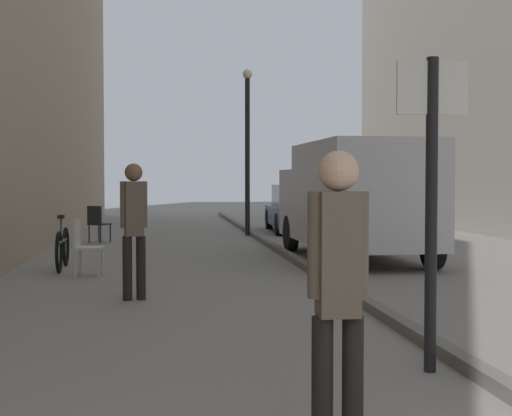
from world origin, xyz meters
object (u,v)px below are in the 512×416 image
object	(u,v)px
delivery_van	(355,197)
cafe_chair_by_doorway	(84,243)
parked_car	(300,209)
street_sign_post	(431,186)
pedestrian_main_foreground	(338,283)
bicycle_leaning	(63,248)
cafe_chair_near_window	(97,221)
pedestrian_mid_block	(134,221)
lamp_post	(247,141)

from	to	relation	value
delivery_van	cafe_chair_by_doorway	size ratio (longest dim) A/B	5.65
parked_car	street_sign_post	distance (m)	16.55
delivery_van	pedestrian_main_foreground	bearing A→B (deg)	-106.70
cafe_chair_by_doorway	pedestrian_main_foreground	bearing A→B (deg)	21.22
delivery_van	parked_car	size ratio (longest dim) A/B	1.24
parked_car	pedestrian_main_foreground	bearing A→B (deg)	-97.37
bicycle_leaning	cafe_chair_near_window	xyz separation A→B (m)	(0.11, 5.59, 0.17)
pedestrian_main_foreground	cafe_chair_near_window	world-z (taller)	pedestrian_main_foreground
pedestrian_mid_block	cafe_chair_by_doorway	world-z (taller)	pedestrian_mid_block
bicycle_leaning	cafe_chair_by_doorway	xyz separation A→B (m)	(0.48, -1.00, 0.17)
pedestrian_main_foreground	cafe_chair_near_window	xyz separation A→B (m)	(-2.67, 14.97, -0.47)
cafe_chair_near_window	lamp_post	bearing A→B (deg)	61.66
cafe_chair_near_window	delivery_van	bearing A→B (deg)	-4.66
pedestrian_main_foreground	parked_car	world-z (taller)	pedestrian_main_foreground
street_sign_post	cafe_chair_near_window	size ratio (longest dim) A/B	2.77
lamp_post	parked_car	bearing A→B (deg)	35.18
delivery_van	parked_car	xyz separation A→B (m)	(0.35, 7.85, -0.54)
street_sign_post	pedestrian_main_foreground	bearing A→B (deg)	56.62
pedestrian_mid_block	parked_car	xyz separation A→B (m)	(4.54, 12.41, -0.33)
pedestrian_main_foreground	parked_car	xyz separation A→B (m)	(3.16, 18.23, -0.30)
street_sign_post	lamp_post	bearing A→B (deg)	-90.13
delivery_van	cafe_chair_by_doorway	xyz separation A→B (m)	(-5.12, -2.00, -0.71)
pedestrian_mid_block	delivery_van	world-z (taller)	delivery_van
bicycle_leaning	cafe_chair_near_window	bearing A→B (deg)	87.62
lamp_post	bicycle_leaning	distance (m)	8.99
parked_car	cafe_chair_by_doorway	distance (m)	11.27
street_sign_post	bicycle_leaning	world-z (taller)	street_sign_post
street_sign_post	bicycle_leaning	bearing A→B (deg)	-61.60
pedestrian_main_foreground	delivery_van	world-z (taller)	delivery_van
cafe_chair_near_window	street_sign_post	bearing A→B (deg)	-38.27
pedestrian_mid_block	street_sign_post	world-z (taller)	street_sign_post
parked_car	street_sign_post	size ratio (longest dim) A/B	1.64
cafe_chair_by_doorway	cafe_chair_near_window	bearing A→B (deg)	-171.01
street_sign_post	cafe_chair_by_doorway	bearing A→B (deg)	-61.24
pedestrian_main_foreground	street_sign_post	world-z (taller)	street_sign_post
street_sign_post	bicycle_leaning	size ratio (longest dim) A/B	1.47
bicycle_leaning	delivery_van	bearing A→B (deg)	8.93
lamp_post	bicycle_leaning	world-z (taller)	lamp_post
street_sign_post	lamp_post	xyz separation A→B (m)	(0.17, 15.17, 1.18)
pedestrian_mid_block	cafe_chair_near_window	world-z (taller)	pedestrian_mid_block
parked_car	cafe_chair_near_window	size ratio (longest dim) A/B	4.55
cafe_chair_near_window	parked_car	bearing A→B (deg)	64.49
parked_car	cafe_chair_by_doorway	xyz separation A→B (m)	(-5.47, -9.86, -0.17)
delivery_van	bicycle_leaning	world-z (taller)	delivery_van
parked_car	cafe_chair_by_doorway	world-z (taller)	parked_car
cafe_chair_by_doorway	lamp_post	bearing A→B (deg)	162.58
pedestrian_mid_block	cafe_chair_near_window	size ratio (longest dim) A/B	1.93
lamp_post	pedestrian_mid_block	bearing A→B (deg)	-103.91
pedestrian_main_foreground	cafe_chair_near_window	size ratio (longest dim) A/B	1.87
delivery_van	cafe_chair_near_window	xyz separation A→B (m)	(-5.49, 4.59, -0.71)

